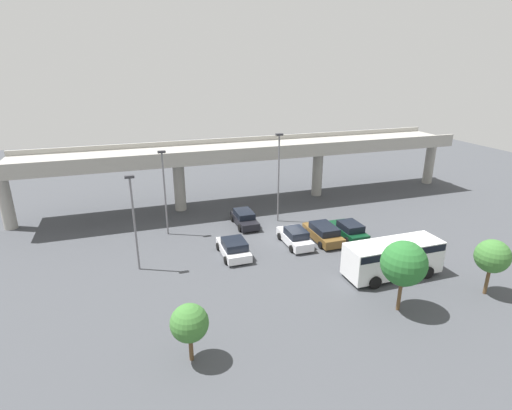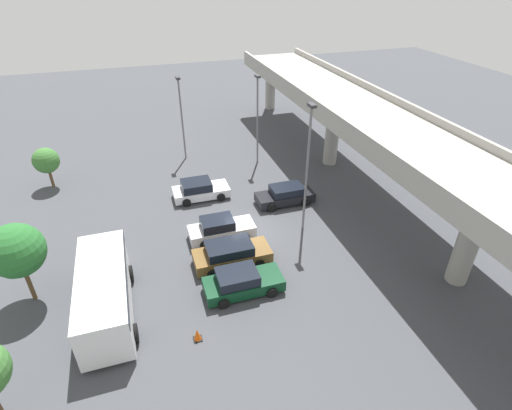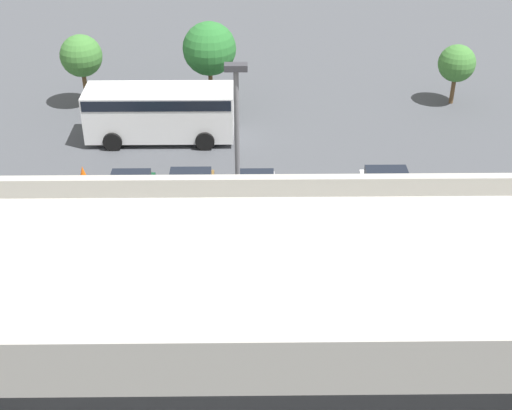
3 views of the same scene
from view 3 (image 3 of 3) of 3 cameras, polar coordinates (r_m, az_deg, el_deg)
The scene contains 13 objects.
ground_plane at distance 29.42m, azimuth -0.04°, elevation -2.62°, with size 107.63×107.63×0.00m, color #424449.
highway_overpass at distance 17.38m, azimuth 0.32°, elevation -6.63°, with size 51.45×6.64×7.13m.
parked_car_0 at distance 31.40m, azimuth 10.57°, elevation 0.73°, with size 2.26×4.40×1.49m.
parked_car_1 at distance 25.90m, azimuth 6.66°, elevation -6.40°, with size 2.05×4.49×1.46m.
parked_car_2 at distance 30.52m, azimuth -0.04°, elevation 0.40°, with size 2.02×4.48×1.57m.
parked_car_3 at distance 30.61m, azimuth -5.34°, elevation 0.39°, with size 2.22×4.80×1.54m.
parked_car_4 at distance 31.02m, azimuth -10.14°, elevation 0.36°, with size 2.11×4.53×1.50m.
shuttle_bus at distance 36.92m, azimuth -7.71°, elevation 7.56°, with size 7.49×2.82×2.73m.
lamp_post_near_aisle at distance 23.21m, azimuth -1.48°, elevation 2.36°, with size 0.70×0.35×9.05m.
tree_front_left at distance 42.08m, azimuth 15.77°, elevation 10.84°, with size 2.09×2.09×3.44m.
tree_front_right at distance 39.77m, azimuth -3.75°, elevation 12.36°, with size 2.93×2.93×4.90m.
tree_front_far_right at distance 41.22m, azimuth -13.81°, elevation 11.49°, with size 2.33×2.33×4.10m.
traffic_cone at distance 34.33m, azimuth -13.67°, elevation 2.49°, with size 0.44×0.44×0.70m.
Camera 3 is at (0.25, 24.24, 16.66)m, focal length 50.00 mm.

